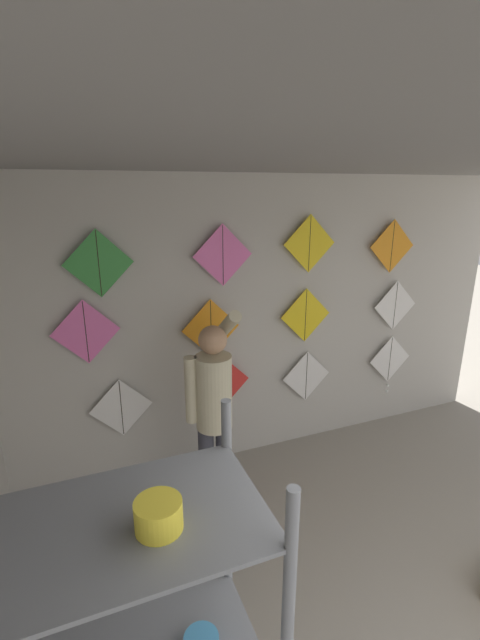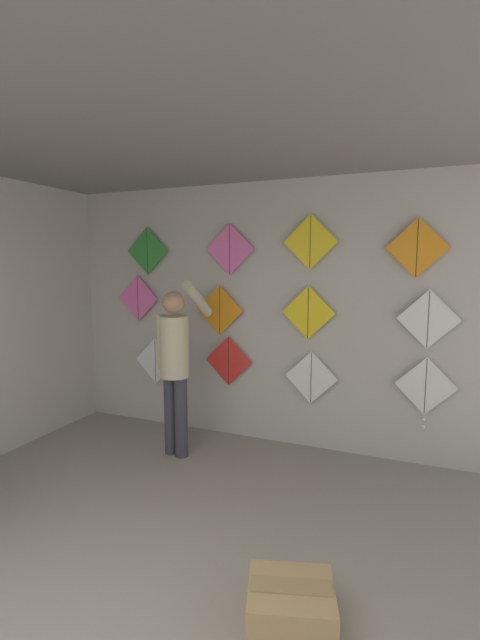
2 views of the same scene
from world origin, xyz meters
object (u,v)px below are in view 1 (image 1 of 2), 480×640
Objects in this scene: kite_1 at (222,382)px; kite_9 at (223,255)px; shopkeeper at (214,405)px; kite_4 at (86,332)px; kite_11 at (392,246)px; kite_5 at (211,328)px; kite_2 at (306,376)px; kite_7 at (395,306)px; kite_0 at (121,408)px; kite_8 at (99,264)px; kite_3 at (390,361)px; kite_10 at (310,244)px; kite_6 at (305,315)px.

kite_9 is (0.02, 0.00, 1.23)m from kite_1.
kite_4 reaches higher than shopkeeper.
kite_5 is at bearing 180.00° from kite_11.
kite_2 is 1.27m from kite_7.
kite_4 is at bearing 180.00° from kite_9.
kite_0 is 1.64m from kite_9.
kite_7 is at bearing 0.00° from kite_8.
kite_9 is at bearing 179.98° from kite_3.
kite_5 is 1.24m from kite_10.
kite_3 is 1.25× the size of kite_6.
kite_7 is 0.66m from kite_11.
kite_8 is at bearing 179.99° from kite_3.
kite_9 reaches higher than kite_3.
kite_1 is 1.36m from kite_4.
kite_0 is at bearing 180.00° from kite_1.
kite_2 is 2.37m from kite_8.
kite_2 is at bearing 0.00° from kite_6.
kite_11 is (-0.14, 0.00, 1.31)m from kite_3.
kite_6 is at bearing 0.00° from kite_9.
kite_11 reaches higher than kite_2.
kite_0 is 1.00× the size of kite_7.
kite_7 is 1.00× the size of kite_9.
kite_4 is 2.08m from kite_6.
shopkeeper is 3.23× the size of kite_2.
shopkeeper is at bearing -152.63° from kite_2.
kite_4 is at bearing 180.00° from kite_8.
kite_6 is at bearing 180.00° from kite_10.
kite_7 is (2.02, 0.00, 0.57)m from kite_1.
shopkeeper reaches higher than kite_3.
kite_11 is (1.89, 0.00, 1.22)m from kite_1.
kite_9 reaches higher than kite_5.
kite_4 is (-0.23, 0.00, 0.75)m from kite_0.
kite_11 is (2.85, 0.00, 1.30)m from kite_0.
kite_4 is 0.58m from kite_8.
kite_1 is 1.57m from kite_10.
kite_11 is (2.19, 0.64, 1.08)m from shopkeeper.
kite_5 is (0.86, 0.00, 0.65)m from kite_0.
kite_10 reaches higher than kite_11.
kite_6 is (2.08, 0.00, -0.09)m from kite_4.
kite_9 is at bearing 180.00° from kite_11.
kite_1 is 1.00× the size of kite_7.
kite_9 reaches higher than kite_4.
kite_2 is at bearing 0.00° from kite_1.
kite_7 is (2.32, 0.64, 0.43)m from shopkeeper.
kite_9 reaches higher than kite_1.
kite_10 is at bearing 41.05° from shopkeeper.
shopkeeper is 3.23× the size of kite_7.
kite_10 reaches higher than kite_4.
kite_0 is 0.96m from kite_1.
kite_5 reaches higher than kite_1.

